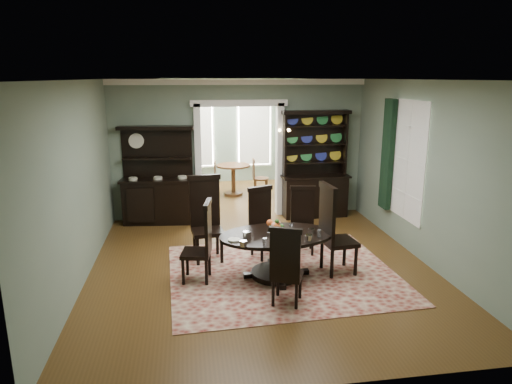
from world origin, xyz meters
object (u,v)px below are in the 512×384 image
at_px(dining_table, 277,247).
at_px(welsh_dresser, 314,178).
at_px(sideboard, 159,190).
at_px(parlor_table, 233,175).

relative_size(dining_table, welsh_dresser, 0.79).
distance_m(sideboard, welsh_dresser, 3.41).
bearing_deg(sideboard, welsh_dresser, 5.72).
bearing_deg(parlor_table, dining_table, -88.56).
xyz_separation_m(dining_table, welsh_dresser, (1.47, 3.10, 0.36)).
distance_m(sideboard, parlor_table, 2.76).
bearing_deg(dining_table, sideboard, 117.98).
xyz_separation_m(dining_table, sideboard, (-1.94, 3.11, 0.23)).
relative_size(dining_table, sideboard, 0.90).
bearing_deg(welsh_dresser, parlor_table, 126.64).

